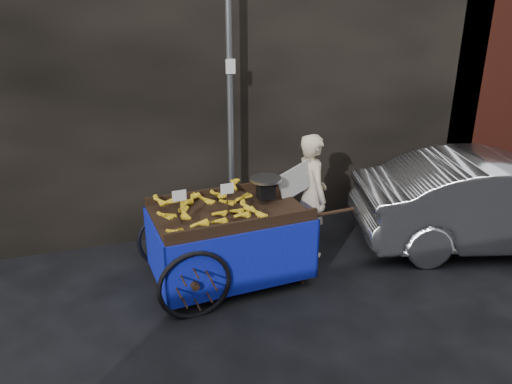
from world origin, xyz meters
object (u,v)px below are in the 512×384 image
object	(u,v)px
banana_cart	(224,219)
vendor	(312,195)
plastic_bag	(304,258)
parked_car	(500,202)

from	to	relation	value
banana_cart	vendor	bearing A→B (deg)	11.05
vendor	plastic_bag	xyz separation A→B (m)	(-0.22, -0.34, -0.71)
parked_car	banana_cart	bearing A→B (deg)	101.33
vendor	parked_car	size ratio (longest dim) A/B	0.43
vendor	parked_car	world-z (taller)	vendor
banana_cart	vendor	size ratio (longest dim) A/B	1.53
banana_cart	parked_car	world-z (taller)	banana_cart
vendor	plastic_bag	size ratio (longest dim) A/B	6.62
banana_cart	plastic_bag	xyz separation A→B (m)	(1.04, 0.01, -0.70)
banana_cart	plastic_bag	world-z (taller)	banana_cart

